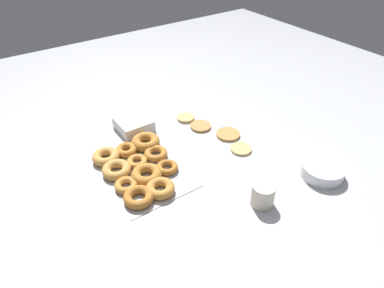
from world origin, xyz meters
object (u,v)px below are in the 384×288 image
object	(u,v)px
pancake_2	(228,134)
container_stack	(134,124)
pancake_3	(186,118)
batter_bowl	(322,170)
paper_cup	(263,195)
pancake_1	(241,149)
donut_tray	(138,167)
pancake_0	(201,126)

from	to	relation	value
pancake_2	container_stack	size ratio (longest dim) A/B	0.72
pancake_3	batter_bowl	bearing A→B (deg)	17.88
batter_bowl	paper_cup	xyz separation A→B (m)	(-0.02, -0.29, 0.02)
pancake_1	donut_tray	bearing A→B (deg)	-106.92
container_stack	paper_cup	xyz separation A→B (m)	(0.66, 0.15, 0.01)
pancake_3	container_stack	world-z (taller)	container_stack
pancake_3	donut_tray	world-z (taller)	donut_tray
pancake_2	donut_tray	distance (m)	0.43
batter_bowl	container_stack	bearing A→B (deg)	-147.09
pancake_1	pancake_2	world-z (taller)	pancake_2
pancake_2	pancake_3	xyz separation A→B (m)	(-0.22, -0.08, 0.00)
pancake_2	pancake_1	bearing A→B (deg)	-11.66
pancake_1	pancake_2	xyz separation A→B (m)	(-0.11, 0.02, 0.00)
pancake_1	paper_cup	world-z (taller)	paper_cup
pancake_2	batter_bowl	world-z (taller)	batter_bowl
container_stack	pancake_2	bearing A→B (deg)	49.06
pancake_2	pancake_3	distance (m)	0.23
pancake_3	pancake_0	bearing A→B (deg)	10.34
pancake_1	paper_cup	distance (m)	0.31
donut_tray	pancake_0	bearing A→B (deg)	106.16
pancake_0	donut_tray	xyz separation A→B (m)	(0.11, -0.37, 0.01)
donut_tray	paper_cup	size ratio (longest dim) A/B	4.73
pancake_3	donut_tray	size ratio (longest dim) A/B	0.21
pancake_0	pancake_1	distance (m)	0.24
pancake_1	pancake_2	bearing A→B (deg)	168.34
donut_tray	paper_cup	distance (m)	0.48
batter_bowl	paper_cup	distance (m)	0.29
pancake_2	pancake_3	size ratio (longest dim) A/B	1.27
donut_tray	container_stack	world-z (taller)	container_stack
pancake_1	donut_tray	size ratio (longest dim) A/B	0.23
pancake_0	pancake_3	distance (m)	0.10
pancake_2	batter_bowl	distance (m)	0.42
batter_bowl	container_stack	distance (m)	0.81
donut_tray	paper_cup	xyz separation A→B (m)	(0.39, 0.27, 0.02)
pancake_0	pancake_3	size ratio (longest dim) A/B	1.15
pancake_2	batter_bowl	xyz separation A→B (m)	(0.40, 0.12, 0.02)
pancake_3	batter_bowl	distance (m)	0.65
donut_tray	container_stack	xyz separation A→B (m)	(-0.26, 0.12, 0.01)
batter_bowl	pancake_3	bearing A→B (deg)	-162.12
container_stack	donut_tray	bearing A→B (deg)	-23.62
batter_bowl	paper_cup	size ratio (longest dim) A/B	1.92
pancake_1	container_stack	world-z (taller)	container_stack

